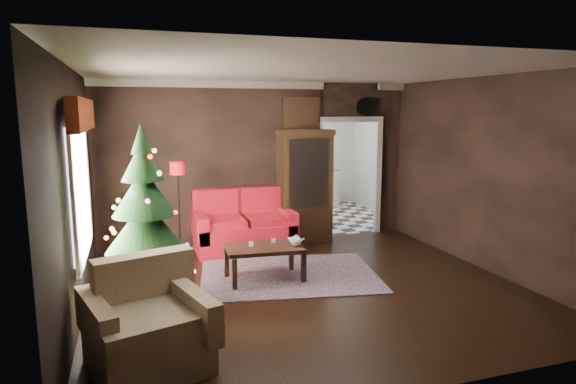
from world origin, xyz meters
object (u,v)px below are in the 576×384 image
object	(u,v)px
floor_lamp	(179,209)
kitchen_table	(310,204)
wall_clock	(364,107)
christmas_tree	(145,221)
coffee_table	(264,263)
teapot	(296,241)
curio_cabinet	(305,189)
armchair	(147,320)
loveseat	(244,221)

from	to	relation	value
floor_lamp	kitchen_table	world-z (taller)	floor_lamp
kitchen_table	wall_clock	bearing A→B (deg)	-66.25
christmas_tree	kitchen_table	distance (m)	5.07
christmas_tree	coffee_table	world-z (taller)	christmas_tree
teapot	kitchen_table	bearing A→B (deg)	66.36
curio_cabinet	coffee_table	bearing A→B (deg)	-124.85
curio_cabinet	armchair	xyz separation A→B (m)	(-2.83, -3.68, -0.49)
curio_cabinet	wall_clock	bearing A→B (deg)	8.53
christmas_tree	curio_cabinet	bearing A→B (deg)	39.15
loveseat	curio_cabinet	size ratio (longest dim) A/B	0.89
coffee_table	wall_clock	distance (m)	3.75
loveseat	teapot	size ratio (longest dim) A/B	10.32
loveseat	teapot	bearing A→B (deg)	-77.94
loveseat	kitchen_table	distance (m)	2.45
kitchen_table	christmas_tree	bearing A→B (deg)	-132.86
floor_lamp	teapot	distance (m)	1.96
loveseat	curio_cabinet	bearing A→B (deg)	10.83
armchair	curio_cabinet	bearing A→B (deg)	35.85
curio_cabinet	teapot	xyz separation A→B (m)	(-0.80, -1.87, -0.39)
curio_cabinet	coffee_table	xyz separation A→B (m)	(-1.21, -1.74, -0.70)
christmas_tree	armchair	size ratio (longest dim) A/B	2.07
loveseat	teapot	xyz separation A→B (m)	(0.35, -1.65, 0.06)
loveseat	floor_lamp	xyz separation A→B (m)	(-1.08, -0.35, 0.33)
christmas_tree	kitchen_table	size ratio (longest dim) A/B	2.81
curio_cabinet	kitchen_table	distance (m)	1.67
curio_cabinet	kitchen_table	size ratio (longest dim) A/B	2.53
teapot	wall_clock	distance (m)	3.40
armchair	wall_clock	distance (m)	5.90
wall_clock	kitchen_table	bearing A→B (deg)	113.75
teapot	wall_clock	bearing A→B (deg)	45.82
loveseat	kitchen_table	size ratio (longest dim) A/B	2.27
kitchen_table	floor_lamp	bearing A→B (deg)	-145.19
loveseat	curio_cabinet	world-z (taller)	curio_cabinet
floor_lamp	wall_clock	distance (m)	3.84
floor_lamp	coffee_table	distance (m)	1.66
kitchen_table	teapot	bearing A→B (deg)	-113.64
floor_lamp	christmas_tree	distance (m)	1.78
coffee_table	kitchen_table	world-z (taller)	kitchen_table
wall_clock	kitchen_table	xyz separation A→B (m)	(-0.55, 1.25, -2.00)
kitchen_table	coffee_table	bearing A→B (deg)	-120.42
curio_cabinet	kitchen_table	bearing A→B (deg)	65.56
armchair	teapot	bearing A→B (deg)	25.01
loveseat	kitchen_table	bearing A→B (deg)	42.51
coffee_table	wall_clock	world-z (taller)	wall_clock
loveseat	teapot	world-z (taller)	loveseat
loveseat	curio_cabinet	xyz separation A→B (m)	(1.15, 0.22, 0.45)
curio_cabinet	teapot	world-z (taller)	curio_cabinet
curio_cabinet	armchair	size ratio (longest dim) A/B	1.87
armchair	coffee_table	xyz separation A→B (m)	(1.62, 1.94, -0.21)
christmas_tree	kitchen_table	world-z (taller)	christmas_tree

